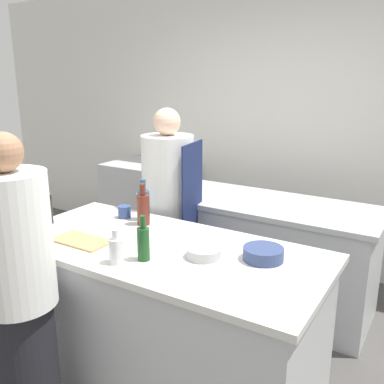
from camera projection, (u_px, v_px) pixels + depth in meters
The scene contains 17 objects.
ground_plane at pixel (164, 375), 2.76m from camera, with size 16.00×16.00×0.00m, color #4C4947.
wall_back at pixel (288, 126), 4.14m from camera, with size 8.00×0.06×2.80m.
prep_counter at pixel (162, 313), 2.64m from camera, with size 1.96×0.92×0.90m.
pass_counter at pixel (256, 252), 3.56m from camera, with size 1.93×0.73×0.90m.
oven_range at pixel (150, 205), 4.80m from camera, with size 0.94×0.64×0.93m.
chef_at_prep_near at pixel (19, 293), 2.17m from camera, with size 0.40×0.38×1.63m.
chef_at_stove at pixel (169, 215), 3.35m from camera, with size 0.44×0.42×1.64m.
bottle_olive_oil at pixel (144, 204), 2.96m from camera, with size 0.08×0.08×0.29m.
bottle_vinegar at pixel (47, 208), 2.88m from camera, with size 0.07×0.07×0.27m.
bottle_wine at pixel (143, 243), 2.31m from camera, with size 0.07×0.07×0.25m.
bottle_cooking_oil at pixel (33, 219), 2.72m from camera, with size 0.08×0.08×0.23m.
bottle_sauce at pixel (116, 250), 2.28m from camera, with size 0.08×0.08×0.19m.
bottle_water at pixel (143, 209), 2.86m from camera, with size 0.08×0.08×0.28m.
bowl_mixing_large at pixel (204, 253), 2.36m from camera, with size 0.19×0.19×0.06m.
bowl_prep_small at pixel (263, 254), 2.33m from camera, with size 0.22×0.22×0.07m.
cup at pixel (124, 212), 3.02m from camera, with size 0.09×0.09×0.09m.
cutting_board at pixel (81, 241), 2.59m from camera, with size 0.36×0.19×0.01m.
Camera 1 is at (1.39, -1.90, 1.88)m, focal length 40.00 mm.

